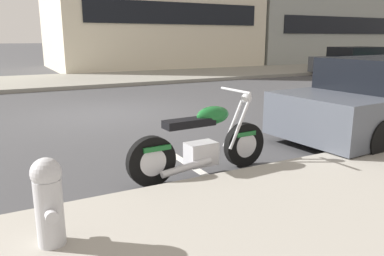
% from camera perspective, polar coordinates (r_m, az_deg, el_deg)
% --- Properties ---
extents(ground_plane, '(260.00, 260.00, 0.00)m').
position_cam_1_polar(ground_plane, '(9.21, -12.45, 2.04)').
color(ground_plane, '#3D3D3F').
extents(sidewalk_far_curb, '(120.00, 5.00, 0.14)m').
position_cam_1_polar(sidewalk_far_curb, '(21.64, 14.03, 8.57)').
color(sidewalk_far_curb, gray).
rests_on(sidewalk_far_curb, ground).
extents(parking_stall_stripe, '(0.12, 2.20, 0.01)m').
position_cam_1_polar(parking_stall_stripe, '(5.35, 0.06, -5.88)').
color(parking_stall_stripe, silver).
rests_on(parking_stall_stripe, ground).
extents(parked_motorcycle, '(2.06, 0.62, 1.11)m').
position_cam_1_polar(parked_motorcycle, '(4.93, 1.63, -2.44)').
color(parked_motorcycle, black).
rests_on(parked_motorcycle, ground).
extents(car_opposite_curb, '(4.68, 1.87, 1.35)m').
position_cam_1_polar(car_opposite_curb, '(20.73, 23.56, 9.26)').
color(car_opposite_curb, '#4C515B').
rests_on(car_opposite_curb, ground).
extents(fire_hydrant, '(0.24, 0.36, 0.73)m').
position_cam_1_polar(fire_hydrant, '(3.25, -20.92, -10.08)').
color(fire_hydrant, '#B7B7BC').
rests_on(fire_hydrant, sidewalk_near_curb).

